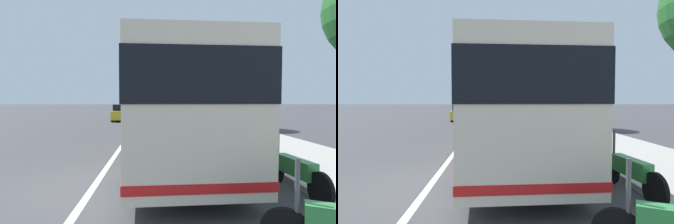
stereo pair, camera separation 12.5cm
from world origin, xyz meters
The scene contains 10 objects.
ground_plane centered at (0.00, 0.00, 0.00)m, with size 220.00×220.00×0.00m, color #424244.
sidewalk_curb centered at (10.00, -6.34, 0.07)m, with size 110.00×3.60×0.14m, color #B2ADA3.
lane_divider_line centered at (10.00, 0.00, 0.00)m, with size 110.00×0.16×0.01m, color silver.
coach_bus centered at (4.13, -1.82, 1.84)m, with size 12.61×3.06×3.17m.
motorcycle_far_end centered at (-0.64, -4.31, 0.49)m, with size 2.26×0.35×1.29m.
car_far_distant centered at (20.51, 1.58, 0.72)m, with size 4.35×1.97×1.52m.
car_behind_bus centered at (34.58, -2.15, 0.67)m, with size 4.46×2.06×1.41m.
roadside_tree_mid_block centered at (13.45, -5.55, 4.79)m, with size 3.79×3.79×6.73m.
roadside_tree_far_block centered at (25.73, -6.06, 4.69)m, with size 3.80×3.80×6.60m.
utility_pole centered at (20.00, -6.24, 4.43)m, with size 0.25×0.25×8.86m, color slate.
Camera 1 is at (-6.39, -1.36, 1.98)m, focal length 30.48 mm.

